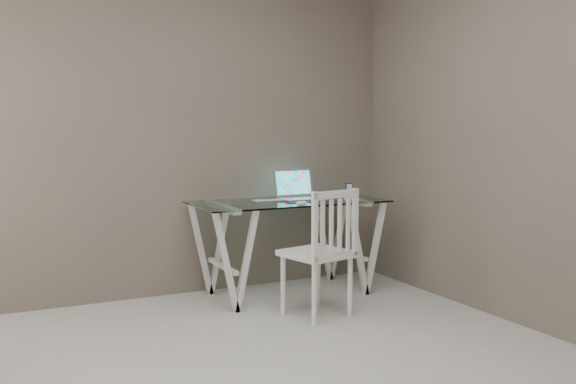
% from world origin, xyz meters
% --- Properties ---
extents(room, '(4.50, 4.52, 2.71)m').
position_xyz_m(room, '(-0.06, 0.02, 1.72)').
color(room, '#B1AFAA').
rests_on(room, ground).
extents(desk, '(1.50, 0.70, 0.75)m').
position_xyz_m(desk, '(0.95, 1.85, 0.38)').
color(desk, silver).
rests_on(desk, ground).
extents(chair, '(0.49, 0.49, 0.90)m').
position_xyz_m(chair, '(0.90, 1.18, 0.50)').
color(chair, white).
rests_on(chair, ground).
extents(laptop, '(0.34, 0.29, 0.24)m').
position_xyz_m(laptop, '(1.08, 1.93, 0.80)').
color(laptop, silver).
rests_on(laptop, desk).
extents(keyboard, '(0.26, 0.11, 0.01)m').
position_xyz_m(keyboard, '(0.81, 1.90, 0.75)').
color(keyboard, silver).
rests_on(keyboard, desk).
extents(mouse, '(0.10, 0.06, 0.03)m').
position_xyz_m(mouse, '(0.92, 1.56, 0.76)').
color(mouse, white).
rests_on(mouse, desk).
extents(phone_dock, '(0.07, 0.07, 0.13)m').
position_xyz_m(phone_dock, '(1.46, 1.76, 0.78)').
color(phone_dock, white).
rests_on(phone_dock, desk).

